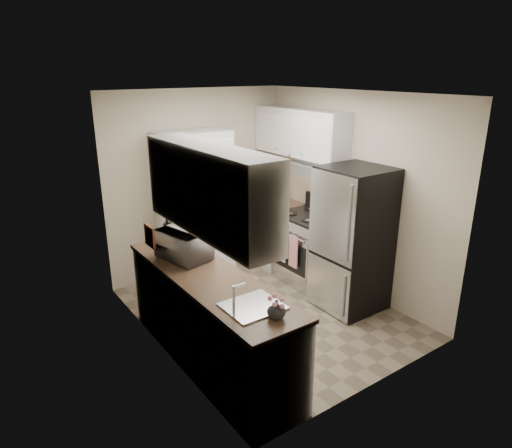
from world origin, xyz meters
The scene contains 16 objects.
ground centered at (0.00, 0.00, 0.00)m, with size 3.20×3.20×0.00m, color #7A6B56.
room_shell centered at (-0.02, -0.01, 1.63)m, with size 2.64×3.24×2.52m.
pantry_cabinet centered at (-0.20, 1.32, 1.00)m, with size 0.90×0.55×2.00m, color silver.
base_cabinet_left centered at (-0.99, -0.43, 0.44)m, with size 0.60×2.30×0.88m, color silver.
countertop_left centered at (-0.99, -0.43, 0.90)m, with size 0.63×2.33×0.04m, color brown.
base_cabinet_right centered at (0.99, 1.19, 0.44)m, with size 0.60×0.80×0.88m, color silver.
countertop_right centered at (0.99, 1.19, 0.90)m, with size 0.63×0.83×0.04m, color brown.
electric_range centered at (0.97, 0.39, 0.48)m, with size 0.71×0.78×1.13m.
refrigerator centered at (0.94, -0.41, 0.85)m, with size 0.70×0.72×1.70m, color #B7B7BC.
microwave centered at (-0.98, 0.06, 1.07)m, with size 0.53×0.36×0.29m, color #B0B0B5.
wine_bottle centered at (-0.97, 0.48, 1.08)m, with size 0.08×0.08×0.32m, color black.
flower_vase centered at (-0.94, -1.39, 1.00)m, with size 0.15×0.15×0.15m, color silver.
cutting_board centered at (-0.89, 0.53, 1.08)m, with size 0.02×0.26×0.33m, color #3C7B2B.
toaster_oven centered at (1.04, 1.30, 1.03)m, with size 0.31×0.39×0.23m, color #A6A6AA.
fruit_basket centered at (1.01, 1.27, 1.21)m, with size 0.30×0.30×0.13m, color orange, non-canonical shape.
kitchen_mat centered at (0.12, 0.57, 0.01)m, with size 0.44×0.71×0.01m, color tan.
Camera 1 is at (-2.84, -3.82, 2.75)m, focal length 32.00 mm.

